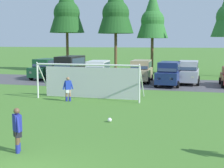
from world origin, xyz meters
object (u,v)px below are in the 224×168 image
Objects in this scene: parked_car_slot_right at (188,72)px; soccer_ball at (110,120)px; soccer_goal at (90,80)px; parked_car_slot_center_left at (98,72)px; parked_car_slot_center_right at (169,73)px; player_striker_near at (68,89)px; player_midfield_center at (17,130)px; parked_car_slot_center at (141,71)px; parked_car_slot_far_left at (46,68)px; parked_car_slot_left at (70,68)px.

soccer_ball is at bearing -101.50° from parked_car_slot_right.
soccer_goal is 1.58× the size of parked_car_slot_center_left.
parked_car_slot_right is (1.63, 1.94, 0.00)m from parked_car_slot_center_right.
player_striker_near is 1.00× the size of player_midfield_center.
parked_car_slot_center reaches higher than player_striker_near.
soccer_goal is (-3.12, 6.16, 1.18)m from soccer_ball.
parked_car_slot_center_right is 1.01× the size of parked_car_slot_right.
parked_car_slot_center_left reaches higher than player_midfield_center.
soccer_ball is 7.01m from soccer_goal.
soccer_ball is 0.13× the size of player_midfield_center.
soccer_ball is 6.40m from player_striker_near.
player_midfield_center is at bearing -104.08° from parked_car_slot_right.
player_striker_near is at bearing 131.47° from soccer_ball.
parked_car_slot_center_left is (-0.92, 9.66, 0.29)m from player_striker_near.
player_striker_near is at bearing -57.56° from parked_car_slot_far_left.
parked_car_slot_center_right is at bearing -0.02° from parked_car_slot_center_left.
parked_car_slot_center is at bearing 75.81° from player_striker_near.
soccer_goal reaches higher than parked_car_slot_center.
parked_car_slot_center_right is (6.82, -0.00, 0.00)m from parked_car_slot_center_left.
player_midfield_center is at bearing -84.57° from soccer_goal.
parked_car_slot_far_left is 1.01× the size of parked_car_slot_right.
player_striker_near is (-1.09, -1.40, -0.47)m from soccer_goal.
player_midfield_center is (2.16, -9.86, 0.00)m from player_striker_near.
soccer_goal is at bearing -50.43° from parked_car_slot_far_left.
parked_car_slot_far_left is 10.43m from parked_car_slot_center.
parked_car_slot_right is at bearing 12.89° from parked_car_slot_center_left.
parked_car_slot_left is (-8.50, 15.59, 1.23)m from soccer_ball.
player_midfield_center is 0.34× the size of parked_car_slot_left.
parked_car_slot_left reaches higher than parked_car_slot_center_right.
parked_car_slot_right is at bearing 49.85° from parked_car_slot_center_right.
parked_car_slot_right is at bearing 3.73° from parked_car_slot_left.
parked_car_slot_far_left is at bearing 129.57° from soccer_goal.
player_striker_near is at bearing -84.58° from parked_car_slot_center_left.
parked_car_slot_center_right reaches higher than player_midfield_center.
parked_car_slot_right is (15.01, -0.17, 0.00)m from parked_car_slot_far_left.
parked_car_slot_center_left is at bearing -17.77° from parked_car_slot_far_left.
parked_car_slot_far_left is at bearing 122.44° from player_striker_near.
parked_car_slot_left is (3.18, -0.94, 0.23)m from parked_car_slot_far_left.
soccer_goal is at bearing -122.33° from parked_car_slot_right.
parked_car_slot_center is at bearing 27.51° from parked_car_slot_center_left.
player_midfield_center is 19.88m from parked_car_slot_center_right.
parked_car_slot_far_left is 1.00× the size of parked_car_slot_center.
parked_car_slot_far_left and parked_car_slot_center_right have the same top height.
parked_car_slot_center is at bearing 79.70° from soccer_goal.
parked_car_slot_far_left is at bearing 162.23° from parked_car_slot_center_left.
parked_car_slot_right reaches higher than player_striker_near.
soccer_goal is 1.55× the size of parked_car_slot_left.
player_midfield_center is at bearing -65.99° from parked_car_slot_far_left.
parked_car_slot_right is (7.54, 11.59, 0.29)m from player_striker_near.
parked_car_slot_center_left and parked_car_slot_center_right have the same top height.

